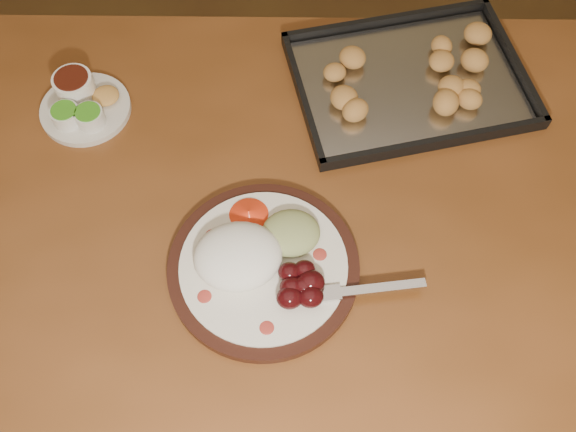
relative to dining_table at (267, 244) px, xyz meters
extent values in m
plane|color=brown|center=(-0.28, 0.00, -0.65)|extent=(4.00, 4.00, 0.00)
cube|color=brown|center=(0.00, 0.00, 0.08)|extent=(1.59, 1.06, 0.04)
cylinder|color=#502718|center=(0.72, 0.30, -0.30)|extent=(0.07, 0.07, 0.71)
cylinder|color=black|center=(-0.01, -0.09, 0.11)|extent=(0.30, 0.30, 0.02)
cylinder|color=white|center=(-0.01, -0.09, 0.12)|extent=(0.26, 0.26, 0.01)
ellipsoid|color=#A83128|center=(-0.10, -0.14, 0.12)|extent=(0.02, 0.02, 0.00)
ellipsoid|color=#A83128|center=(-0.01, -0.20, 0.12)|extent=(0.02, 0.02, 0.00)
ellipsoid|color=#A83128|center=(0.08, -0.09, 0.12)|extent=(0.02, 0.02, 0.00)
ellipsoid|color=#A83128|center=(-0.09, -0.04, 0.12)|extent=(0.02, 0.02, 0.00)
ellipsoid|color=white|center=(-0.05, -0.08, 0.13)|extent=(0.17, 0.16, 0.06)
ellipsoid|color=#42090C|center=(0.03, -0.14, 0.13)|extent=(0.04, 0.03, 0.03)
ellipsoid|color=#42090C|center=(0.06, -0.14, 0.13)|extent=(0.04, 0.03, 0.03)
ellipsoid|color=#42090C|center=(0.05, -0.12, 0.13)|extent=(0.04, 0.03, 0.03)
ellipsoid|color=#42090C|center=(0.05, -0.16, 0.13)|extent=(0.04, 0.03, 0.03)
ellipsoid|color=#42090C|center=(0.03, -0.12, 0.13)|extent=(0.04, 0.03, 0.03)
ellipsoid|color=#42090C|center=(0.05, -0.14, 0.13)|extent=(0.04, 0.03, 0.03)
ellipsoid|color=#42090C|center=(0.02, -0.16, 0.13)|extent=(0.04, 0.03, 0.03)
ellipsoid|color=tan|center=(0.04, -0.05, 0.13)|extent=(0.12, 0.11, 0.04)
cone|color=#F63716|center=(-0.03, -0.01, 0.13)|extent=(0.07, 0.07, 0.03)
cube|color=silver|center=(0.16, -0.15, 0.12)|extent=(0.14, 0.02, 0.00)
cube|color=silver|center=(0.08, -0.15, 0.12)|extent=(0.04, 0.02, 0.00)
cylinder|color=silver|center=(0.06, -0.16, 0.12)|extent=(0.03, 0.00, 0.00)
cylinder|color=silver|center=(0.06, -0.16, 0.12)|extent=(0.03, 0.00, 0.00)
cylinder|color=silver|center=(0.06, -0.15, 0.12)|extent=(0.03, 0.00, 0.00)
cylinder|color=silver|center=(0.06, -0.14, 0.12)|extent=(0.03, 0.00, 0.00)
cylinder|color=silver|center=(-0.30, 0.25, 0.10)|extent=(0.16, 0.16, 0.01)
cylinder|color=silver|center=(-0.33, 0.22, 0.12)|extent=(0.05, 0.05, 0.03)
cylinder|color=#3F971E|center=(-0.33, 0.22, 0.14)|extent=(0.04, 0.04, 0.00)
cylinder|color=silver|center=(-0.29, 0.21, 0.12)|extent=(0.05, 0.05, 0.03)
cylinder|color=#3F971E|center=(-0.29, 0.21, 0.14)|extent=(0.04, 0.04, 0.00)
cylinder|color=white|center=(-0.32, 0.28, 0.13)|extent=(0.07, 0.07, 0.04)
cylinder|color=#3E130B|center=(-0.32, 0.28, 0.15)|extent=(0.06, 0.06, 0.00)
ellipsoid|color=gold|center=(-0.26, 0.26, 0.12)|extent=(0.05, 0.05, 0.02)
cube|color=black|center=(0.28, 0.25, 0.10)|extent=(0.45, 0.35, 0.01)
cube|color=black|center=(0.27, 0.40, 0.11)|extent=(0.41, 0.06, 0.02)
cube|color=black|center=(0.30, 0.11, 0.11)|extent=(0.41, 0.06, 0.02)
cube|color=black|center=(0.48, 0.28, 0.11)|extent=(0.05, 0.30, 0.02)
cube|color=black|center=(0.09, 0.23, 0.11)|extent=(0.05, 0.30, 0.02)
cube|color=silver|center=(0.28, 0.25, 0.11)|extent=(0.42, 0.32, 0.00)
ellipsoid|color=gold|center=(0.34, 0.26, 0.12)|extent=(0.05, 0.04, 0.03)
ellipsoid|color=gold|center=(0.37, 0.30, 0.12)|extent=(0.06, 0.06, 0.03)
ellipsoid|color=gold|center=(0.31, 0.34, 0.12)|extent=(0.06, 0.06, 0.03)
ellipsoid|color=gold|center=(0.28, 0.30, 0.12)|extent=(0.04, 0.05, 0.03)
ellipsoid|color=gold|center=(0.23, 0.31, 0.12)|extent=(0.06, 0.06, 0.03)
ellipsoid|color=gold|center=(0.24, 0.27, 0.12)|extent=(0.06, 0.06, 0.03)
ellipsoid|color=gold|center=(0.18, 0.24, 0.12)|extent=(0.05, 0.04, 0.03)
ellipsoid|color=gold|center=(0.23, 0.20, 0.12)|extent=(0.06, 0.06, 0.03)
ellipsoid|color=gold|center=(0.23, 0.20, 0.12)|extent=(0.06, 0.06, 0.03)
ellipsoid|color=gold|center=(0.29, 0.18, 0.12)|extent=(0.04, 0.05, 0.03)
ellipsoid|color=gold|center=(0.31, 0.22, 0.12)|extent=(0.06, 0.06, 0.03)
ellipsoid|color=gold|center=(0.38, 0.23, 0.12)|extent=(0.06, 0.06, 0.03)
camera|label=1|loc=(-0.01, -0.50, 1.01)|focal=40.00mm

